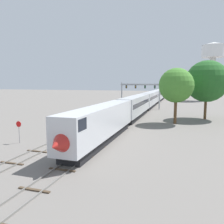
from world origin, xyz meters
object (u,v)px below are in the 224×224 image
Objects in this scene: water_tower at (213,55)px; stop_sign at (19,129)px; passenger_train at (154,97)px; signal_gantry at (140,90)px; trackside_tree_left at (176,86)px; trackside_tree_mid at (207,81)px.

water_tower reaches higher than stop_sign.
signal_gantry is (-2.25, -15.75, 3.17)m from passenger_train.
water_tower is (21.86, 25.95, 17.16)m from passenger_train.
signal_gantry is 4.20× the size of stop_sign.
water_tower is 2.39× the size of trackside_tree_left.
water_tower is 2.02× the size of trackside_tree_mid.
stop_sign is (-7.75, -43.65, -3.90)m from signal_gantry.
passenger_train is at bearing 115.37° from trackside_tree_mid.
trackside_tree_left is at bearing -77.20° from passenger_train.
signal_gantry is 0.97× the size of trackside_tree_mid.
passenger_train is at bearing 102.80° from trackside_tree_left.
signal_gantry is 50.16m from water_tower.
trackside_tree_mid is at bearing 51.74° from trackside_tree_left.
passenger_train is 34.88m from trackside_tree_mid.
signal_gantry is 1.14× the size of trackside_tree_left.
signal_gantry reaches higher than passenger_train.
trackside_tree_left is at bearing -101.43° from water_tower.
signal_gantry reaches higher than stop_sign.
signal_gantry is at bearing -120.03° from water_tower.
stop_sign is at bearing -131.21° from trackside_tree_mid.
trackside_tree_mid is at bearing -64.63° from passenger_train.
water_tower is (24.11, 41.71, 13.99)m from signal_gantry.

